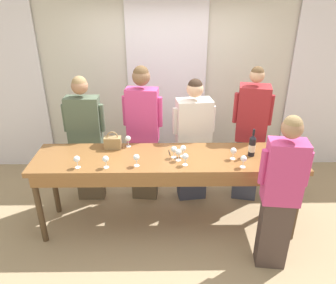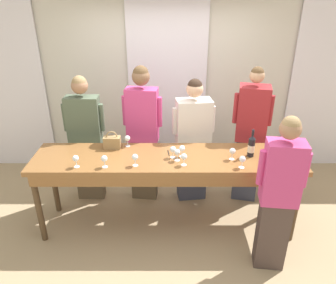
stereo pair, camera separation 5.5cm
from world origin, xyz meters
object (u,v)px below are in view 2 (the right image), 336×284
at_px(tasting_bar, 168,165).
at_px(wine_bottle, 252,146).
at_px(guest_olive_jacket, 87,138).
at_px(host_pouring, 280,195).
at_px(wine_glass_back_mid, 185,157).
at_px(wine_glass_near_host, 174,150).
at_px(wine_glass_center_right, 77,159).
at_px(guest_cream_sweater, 194,141).
at_px(wine_glass_front_left, 233,152).
at_px(wine_glass_front_right, 136,157).
at_px(wine_glass_back_right, 183,149).
at_px(guest_striped_shirt, 251,136).
at_px(wine_glass_front_mid, 128,139).
at_px(wine_glass_center_left, 243,160).
at_px(wine_glass_center_mid, 105,159).
at_px(wine_glass_back_left, 178,153).
at_px(guest_pink_top, 144,133).
at_px(handbag, 113,142).

bearing_deg(tasting_bar, wine_bottle, 2.26).
distance_m(guest_olive_jacket, host_pouring, 2.49).
distance_m(wine_glass_back_mid, wine_glass_near_host, 0.21).
xyz_separation_m(wine_glass_center_right, guest_cream_sweater, (1.31, 0.84, -0.20)).
bearing_deg(wine_glass_back_mid, guest_olive_jacket, 147.31).
relative_size(wine_glass_front_left, guest_cream_sweater, 0.08).
height_order(tasting_bar, wine_glass_center_right, wine_glass_center_right).
relative_size(wine_glass_front_left, wine_glass_front_right, 1.00).
distance_m(wine_glass_back_right, guest_striped_shirt, 1.11).
relative_size(wine_glass_front_mid, wine_glass_center_left, 1.00).
bearing_deg(guest_olive_jacket, wine_glass_center_mid, -64.51).
relative_size(wine_glass_back_left, guest_olive_jacket, 0.08).
relative_size(wine_glass_center_left, host_pouring, 0.08).
bearing_deg(guest_pink_top, wine_glass_center_mid, -112.42).
bearing_deg(wine_bottle, wine_glass_near_host, -177.66).
height_order(wine_bottle, guest_cream_sweater, guest_cream_sweater).
distance_m(wine_glass_center_left, wine_glass_back_mid, 0.62).
relative_size(wine_glass_center_left, guest_cream_sweater, 0.08).
height_order(wine_glass_back_right, guest_striped_shirt, guest_striped_shirt).
xyz_separation_m(wine_bottle, wine_glass_center_right, (-1.92, -0.25, -0.03)).
bearing_deg(wine_glass_near_host, wine_bottle, 2.34).
bearing_deg(wine_glass_front_mid, guest_striped_shirt, 12.42).
xyz_separation_m(wine_glass_back_right, host_pouring, (0.92, -0.64, -0.18)).
relative_size(wine_glass_back_right, guest_pink_top, 0.07).
bearing_deg(guest_pink_top, wine_glass_near_host, -58.74).
xyz_separation_m(wine_bottle, wine_glass_near_host, (-0.88, -0.04, -0.03)).
distance_m(wine_glass_center_mid, wine_glass_back_left, 0.79).
xyz_separation_m(wine_bottle, wine_glass_back_right, (-0.78, -0.02, -0.03)).
bearing_deg(wine_glass_center_mid, guest_olive_jacket, 115.49).
bearing_deg(guest_cream_sweater, wine_bottle, -44.19).
distance_m(wine_bottle, wine_glass_center_left, 0.30).
xyz_separation_m(wine_glass_center_right, wine_glass_back_right, (1.14, 0.23, 0.00)).
xyz_separation_m(wine_glass_front_mid, guest_pink_top, (0.16, 0.34, -0.08)).
bearing_deg(handbag, wine_glass_front_right, -53.76).
bearing_deg(guest_pink_top, guest_striped_shirt, -0.00).
bearing_deg(guest_striped_shirt, wine_glass_center_mid, -154.21).
height_order(wine_glass_front_right, wine_glass_back_mid, same).
xyz_separation_m(wine_glass_front_left, wine_glass_front_right, (-1.07, -0.14, 0.00)).
xyz_separation_m(wine_glass_center_mid, guest_olive_jacket, (-0.40, 0.84, -0.16)).
bearing_deg(wine_glass_center_right, guest_cream_sweater, 32.74).
xyz_separation_m(handbag, guest_olive_jacket, (-0.41, 0.39, -0.14)).
distance_m(wine_glass_front_mid, wine_glass_front_right, 0.49).
bearing_deg(host_pouring, guest_olive_jacket, 149.80).
xyz_separation_m(wine_glass_front_mid, wine_glass_back_mid, (0.66, -0.46, 0.00)).
height_order(wine_glass_back_mid, guest_olive_jacket, guest_olive_jacket).
height_order(guest_olive_jacket, guest_striped_shirt, guest_striped_shirt).
bearing_deg(guest_pink_top, handbag, -130.94).
height_order(wine_glass_center_right, wine_glass_back_right, same).
xyz_separation_m(wine_glass_front_left, guest_cream_sweater, (-0.39, 0.67, -0.20)).
distance_m(wine_bottle, wine_glass_front_mid, 1.45).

